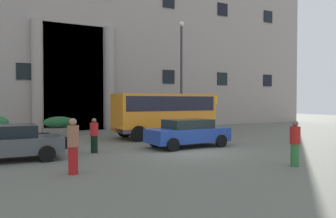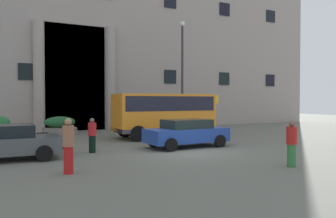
{
  "view_description": "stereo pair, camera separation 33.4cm",
  "coord_description": "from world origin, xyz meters",
  "px_view_note": "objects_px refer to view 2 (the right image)",
  "views": [
    {
      "loc": [
        -7.97,
        -13.08,
        2.33
      ],
      "look_at": [
        1.78,
        5.39,
        1.79
      ],
      "focal_mm": 35.79,
      "sensor_mm": 36.0,
      "label": 1
    },
    {
      "loc": [
        -7.67,
        -13.23,
        2.33
      ],
      "look_at": [
        1.78,
        5.39,
        1.79
      ],
      "focal_mm": 35.79,
      "sensor_mm": 36.0,
      "label": 2
    }
  ],
  "objects_px": {
    "pedestrian_man_crossing": "(68,146)",
    "lamppost_plaza_centre": "(182,68)",
    "hedge_planter_entrance_right": "(152,121)",
    "parked_estate_mid": "(3,142)",
    "hedge_planter_far_east": "(60,126)",
    "scooter_by_planter": "(46,140)",
    "pedestrian_child_trailing": "(292,144)",
    "hedge_planter_far_west": "(197,119)",
    "pedestrian_woman_with_bag": "(92,135)",
    "bus_stop_sign": "(216,109)",
    "orange_minibus": "(164,112)",
    "parked_hatchback_near": "(187,133)"
  },
  "relations": [
    {
      "from": "bus_stop_sign",
      "to": "pedestrian_child_trailing",
      "type": "xyz_separation_m",
      "value": [
        -5.29,
        -12.15,
        -0.85
      ]
    },
    {
      "from": "parked_estate_mid",
      "to": "scooter_by_planter",
      "type": "height_order",
      "value": "parked_estate_mid"
    },
    {
      "from": "parked_estate_mid",
      "to": "pedestrian_man_crossing",
      "type": "distance_m",
      "value": 3.97
    },
    {
      "from": "orange_minibus",
      "to": "hedge_planter_far_west",
      "type": "bearing_deg",
      "value": 45.02
    },
    {
      "from": "scooter_by_planter",
      "to": "pedestrian_child_trailing",
      "type": "xyz_separation_m",
      "value": [
        7.19,
        -8.14,
        0.35
      ]
    },
    {
      "from": "bus_stop_sign",
      "to": "pedestrian_child_trailing",
      "type": "distance_m",
      "value": 13.28
    },
    {
      "from": "bus_stop_sign",
      "to": "hedge_planter_far_west",
      "type": "height_order",
      "value": "bus_stop_sign"
    },
    {
      "from": "parked_estate_mid",
      "to": "pedestrian_woman_with_bag",
      "type": "relative_size",
      "value": 2.75
    },
    {
      "from": "pedestrian_child_trailing",
      "to": "bus_stop_sign",
      "type": "bearing_deg",
      "value": 107.21
    },
    {
      "from": "hedge_planter_far_west",
      "to": "orange_minibus",
      "type": "bearing_deg",
      "value": -137.12
    },
    {
      "from": "pedestrian_woman_with_bag",
      "to": "pedestrian_man_crossing",
      "type": "bearing_deg",
      "value": -133.78
    },
    {
      "from": "hedge_planter_far_east",
      "to": "pedestrian_man_crossing",
      "type": "height_order",
      "value": "pedestrian_man_crossing"
    },
    {
      "from": "bus_stop_sign",
      "to": "parked_hatchback_near",
      "type": "height_order",
      "value": "bus_stop_sign"
    },
    {
      "from": "bus_stop_sign",
      "to": "parked_hatchback_near",
      "type": "xyz_separation_m",
      "value": [
        -6.1,
        -6.22,
        -0.94
      ]
    },
    {
      "from": "parked_hatchback_near",
      "to": "orange_minibus",
      "type": "bearing_deg",
      "value": 76.11
    },
    {
      "from": "pedestrian_child_trailing",
      "to": "pedestrian_woman_with_bag",
      "type": "bearing_deg",
      "value": 171.51
    },
    {
      "from": "pedestrian_child_trailing",
      "to": "lamppost_plaza_centre",
      "type": "relative_size",
      "value": 0.2
    },
    {
      "from": "orange_minibus",
      "to": "bus_stop_sign",
      "type": "relative_size",
      "value": 2.31
    },
    {
      "from": "parked_estate_mid",
      "to": "lamppost_plaza_centre",
      "type": "xyz_separation_m",
      "value": [
        12.3,
        7.76,
        4.07
      ]
    },
    {
      "from": "bus_stop_sign",
      "to": "lamppost_plaza_centre",
      "type": "distance_m",
      "value": 4.0
    },
    {
      "from": "bus_stop_sign",
      "to": "parked_hatchback_near",
      "type": "bearing_deg",
      "value": -134.44
    },
    {
      "from": "scooter_by_planter",
      "to": "pedestrian_woman_with_bag",
      "type": "relative_size",
      "value": 1.35
    },
    {
      "from": "hedge_planter_entrance_right",
      "to": "lamppost_plaza_centre",
      "type": "bearing_deg",
      "value": -32.76
    },
    {
      "from": "pedestrian_woman_with_bag",
      "to": "orange_minibus",
      "type": "bearing_deg",
      "value": 16.01
    },
    {
      "from": "scooter_by_planter",
      "to": "lamppost_plaza_centre",
      "type": "bearing_deg",
      "value": 27.8
    },
    {
      "from": "hedge_planter_entrance_right",
      "to": "pedestrian_woman_with_bag",
      "type": "distance_m",
      "value": 10.94
    },
    {
      "from": "pedestrian_woman_with_bag",
      "to": "lamppost_plaza_centre",
      "type": "xyz_separation_m",
      "value": [
        8.72,
        7.34,
        4.02
      ]
    },
    {
      "from": "parked_estate_mid",
      "to": "pedestrian_man_crossing",
      "type": "height_order",
      "value": "pedestrian_man_crossing"
    },
    {
      "from": "hedge_planter_far_west",
      "to": "scooter_by_planter",
      "type": "xyz_separation_m",
      "value": [
        -12.97,
        -7.45,
        -0.29
      ]
    },
    {
      "from": "hedge_planter_far_east",
      "to": "parked_hatchback_near",
      "type": "distance_m",
      "value": 10.14
    },
    {
      "from": "pedestrian_child_trailing",
      "to": "lamppost_plaza_centre",
      "type": "xyz_separation_m",
      "value": [
        3.28,
        13.65,
        3.97
      ]
    },
    {
      "from": "scooter_by_planter",
      "to": "pedestrian_child_trailing",
      "type": "height_order",
      "value": "pedestrian_child_trailing"
    },
    {
      "from": "bus_stop_sign",
      "to": "parked_estate_mid",
      "type": "bearing_deg",
      "value": -156.37
    },
    {
      "from": "pedestrian_man_crossing",
      "to": "lamppost_plaza_centre",
      "type": "bearing_deg",
      "value": -109.92
    },
    {
      "from": "hedge_planter_far_west",
      "to": "parked_hatchback_near",
      "type": "xyz_separation_m",
      "value": [
        -6.59,
        -9.66,
        -0.04
      ]
    },
    {
      "from": "parked_estate_mid",
      "to": "pedestrian_man_crossing",
      "type": "relative_size",
      "value": 2.39
    },
    {
      "from": "scooter_by_planter",
      "to": "pedestrian_child_trailing",
      "type": "relative_size",
      "value": 1.28
    },
    {
      "from": "bus_stop_sign",
      "to": "hedge_planter_entrance_right",
      "type": "distance_m",
      "value": 4.94
    },
    {
      "from": "bus_stop_sign",
      "to": "pedestrian_man_crossing",
      "type": "bearing_deg",
      "value": -141.92
    },
    {
      "from": "hedge_planter_entrance_right",
      "to": "parked_hatchback_near",
      "type": "relative_size",
      "value": 0.4
    },
    {
      "from": "scooter_by_planter",
      "to": "hedge_planter_far_east",
      "type": "bearing_deg",
      "value": 75.83
    },
    {
      "from": "hedge_planter_far_west",
      "to": "lamppost_plaza_centre",
      "type": "relative_size",
      "value": 0.23
    },
    {
      "from": "hedge_planter_far_west",
      "to": "pedestrian_woman_with_bag",
      "type": "relative_size",
      "value": 1.24
    },
    {
      "from": "hedge_planter_far_west",
      "to": "parked_estate_mid",
      "type": "bearing_deg",
      "value": -146.76
    },
    {
      "from": "parked_hatchback_near",
      "to": "scooter_by_planter",
      "type": "relative_size",
      "value": 2.02
    },
    {
      "from": "parked_estate_mid",
      "to": "hedge_planter_far_east",
      "type": "bearing_deg",
      "value": 69.94
    },
    {
      "from": "orange_minibus",
      "to": "pedestrian_woman_with_bag",
      "type": "bearing_deg",
      "value": -142.05
    },
    {
      "from": "hedge_planter_far_east",
      "to": "parked_estate_mid",
      "type": "xyz_separation_m",
      "value": [
        -3.55,
        -9.04,
        0.11
      ]
    },
    {
      "from": "parked_hatchback_near",
      "to": "pedestrian_child_trailing",
      "type": "bearing_deg",
      "value": -84.76
    },
    {
      "from": "hedge_planter_far_west",
      "to": "parked_hatchback_near",
      "type": "relative_size",
      "value": 0.46
    }
  ]
}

